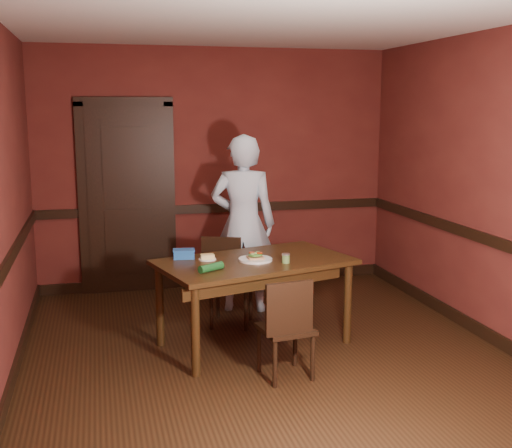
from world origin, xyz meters
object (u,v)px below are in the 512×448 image
chair_near (286,327)px  sauce_jar (286,258)px  dining_table (254,302)px  person (243,224)px  chair_far (231,283)px  cheese_saucer (207,258)px  food_tub (184,254)px  sandwich_plate (255,258)px

chair_near → sauce_jar: sauce_jar is taller
dining_table → sauce_jar: bearing=-52.1°
person → sauce_jar: size_ratio=22.02×
chair_far → sauce_jar: (0.32, -0.72, 0.39)m
person → chair_near: bearing=104.7°
cheese_saucer → person: bearing=59.6°
sauce_jar → food_tub: sauce_jar is taller
person → chair_far: bearing=80.0°
dining_table → sauce_jar: size_ratio=19.90×
sauce_jar → food_tub: size_ratio=0.41×
chair_near → food_tub: (-0.64, 0.92, 0.40)m
chair_near → food_tub: size_ratio=3.99×
dining_table → food_tub: 0.74m
cheese_saucer → food_tub: bearing=151.9°
person → cheese_saucer: bearing=76.3°
dining_table → cheese_saucer: 0.56m
chair_near → cheese_saucer: bearing=-68.8°
person → cheese_saucer: person is taller
chair_near → cheese_saucer: cheese_saucer is taller
person → sauce_jar: bearing=111.8°
chair_near → person: person is taller
sandwich_plate → cheese_saucer: bearing=161.7°
person → food_tub: person is taller
chair_far → cheese_saucer: bearing=-102.1°
chair_far → chair_near: chair_far is taller
person → sandwich_plate: 1.02m
person → cheese_saucer: (-0.51, -0.88, -0.12)m
sandwich_plate → sauce_jar: sauce_jar is taller
cheese_saucer → chair_far: bearing=56.3°
dining_table → person: size_ratio=0.90×
sandwich_plate → sauce_jar: bearing=-32.3°
dining_table → chair_far: chair_far is taller
sauce_jar → food_tub: 0.89m
chair_far → food_tub: food_tub is taller
chair_far → sandwich_plate: 0.69m
chair_near → sandwich_plate: 0.79m
dining_table → chair_near: chair_near is taller
sandwich_plate → food_tub: bearing=158.4°
dining_table → cheese_saucer: (-0.39, 0.10, 0.40)m
person → food_tub: size_ratio=8.95×
dining_table → sauce_jar: (0.23, -0.17, 0.42)m
cheese_saucer → food_tub: food_tub is taller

